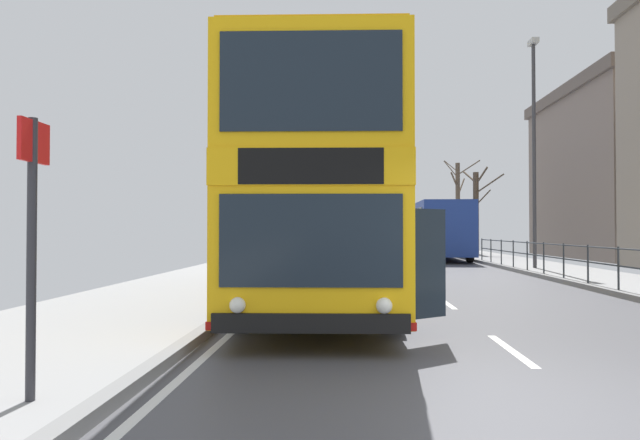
% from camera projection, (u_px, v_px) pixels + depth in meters
% --- Properties ---
extents(ground, '(15.80, 140.00, 0.20)m').
position_uv_depth(ground, '(515.00, 409.00, 4.81)').
color(ground, '#49494E').
extents(double_decker_bus_main, '(3.47, 10.78, 4.33)m').
position_uv_depth(double_decker_bus_main, '(321.00, 199.00, 12.11)').
color(double_decker_bus_main, '#F4B20F').
rests_on(double_decker_bus_main, ground).
extents(background_bus_far_lane, '(2.80, 10.33, 3.05)m').
position_uv_depth(background_bus_far_lane, '(435.00, 229.00, 31.14)').
color(background_bus_far_lane, navy).
rests_on(background_bus_far_lane, ground).
extents(pedestrian_railing_far_kerb, '(0.05, 25.82, 1.05)m').
position_uv_depth(pedestrian_railing_far_kerb, '(602.00, 259.00, 14.43)').
color(pedestrian_railing_far_kerb, '#2D3338').
rests_on(pedestrian_railing_far_kerb, ground).
extents(bus_stop_sign_near, '(0.08, 0.44, 2.41)m').
position_uv_depth(bus_stop_sign_near, '(32.00, 224.00, 4.75)').
color(bus_stop_sign_near, '#2D2D33').
rests_on(bus_stop_sign_near, ground).
extents(street_lamp_far_side, '(0.28, 0.60, 8.91)m').
position_uv_depth(street_lamp_far_side, '(534.00, 137.00, 21.65)').
color(street_lamp_far_side, '#38383D').
rests_on(street_lamp_far_side, ground).
extents(bare_tree_far_00, '(1.78, 3.29, 5.30)m').
position_uv_depth(bare_tree_far_00, '(476.00, 210.00, 34.12)').
color(bare_tree_far_00, '#4C3D2D').
rests_on(bare_tree_far_00, ground).
extents(bare_tree_far_01, '(2.46, 1.88, 6.72)m').
position_uv_depth(bare_tree_far_01, '(458.00, 204.00, 40.66)').
color(bare_tree_far_01, brown).
rests_on(bare_tree_far_01, ground).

